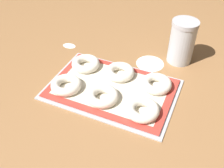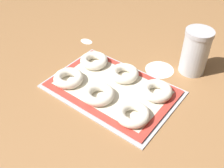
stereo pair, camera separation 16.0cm
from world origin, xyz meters
name	(u,v)px [view 1 (the left image)]	position (x,y,z in m)	size (l,w,h in m)	color
ground_plane	(115,91)	(0.00, 0.00, 0.00)	(2.80, 2.80, 0.00)	olive
baking_tray	(112,89)	(-0.01, 0.00, 0.00)	(0.44, 0.29, 0.01)	#B2B5BA
baking_mat	(112,88)	(-0.01, 0.00, 0.01)	(0.41, 0.27, 0.00)	red
bagel_front_left	(66,85)	(-0.15, -0.07, 0.03)	(0.10, 0.10, 0.03)	silver
bagel_front_center	(103,96)	(-0.02, -0.07, 0.03)	(0.10, 0.10, 0.03)	silver
bagel_front_right	(143,110)	(0.12, -0.07, 0.03)	(0.10, 0.10, 0.03)	silver
bagel_back_left	(86,64)	(-0.15, 0.07, 0.03)	(0.10, 0.10, 0.03)	silver
bagel_back_center	(120,72)	(-0.01, 0.07, 0.03)	(0.10, 0.10, 0.03)	silver
bagel_back_right	(156,84)	(0.13, 0.06, 0.03)	(0.10, 0.10, 0.03)	silver
flour_canister	(182,42)	(0.16, 0.27, 0.09)	(0.10, 0.10, 0.17)	silver
flour_patch_near	(69,46)	(-0.29, 0.18, 0.00)	(0.06, 0.04, 0.00)	white
flour_patch_far	(150,63)	(0.06, 0.20, 0.00)	(0.11, 0.11, 0.00)	white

